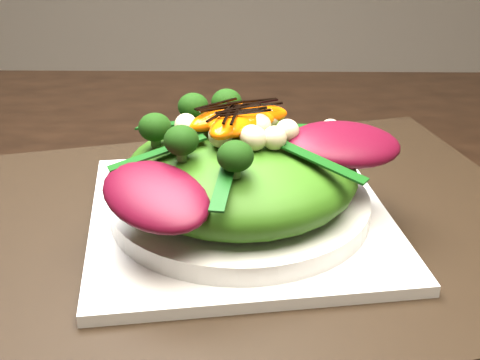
{
  "coord_description": "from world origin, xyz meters",
  "views": [
    {
      "loc": [
        -0.06,
        -0.51,
        1.03
      ],
      "look_at": [
        -0.07,
        -0.02,
        0.8
      ],
      "focal_mm": 48.0,
      "sensor_mm": 36.0,
      "label": 1
    }
  ],
  "objects_px": {
    "plate_base": "(240,217)",
    "lettuce_mound": "(240,173)",
    "placemat": "(240,224)",
    "dining_table": "(315,233)",
    "orange_segment": "(223,122)",
    "salad_bowl": "(240,204)"
  },
  "relations": [
    {
      "from": "dining_table",
      "to": "salad_bowl",
      "type": "bearing_deg",
      "value": -160.62
    },
    {
      "from": "plate_base",
      "to": "lettuce_mound",
      "type": "height_order",
      "value": "lettuce_mound"
    },
    {
      "from": "salad_bowl",
      "to": "lettuce_mound",
      "type": "xyz_separation_m",
      "value": [
        0.0,
        -0.0,
        0.03
      ]
    },
    {
      "from": "dining_table",
      "to": "orange_segment",
      "type": "bearing_deg",
      "value": -172.65
    },
    {
      "from": "plate_base",
      "to": "lettuce_mound",
      "type": "bearing_deg",
      "value": -153.43
    },
    {
      "from": "placemat",
      "to": "salad_bowl",
      "type": "relative_size",
      "value": 2.43
    },
    {
      "from": "placemat",
      "to": "orange_segment",
      "type": "height_order",
      "value": "orange_segment"
    },
    {
      "from": "dining_table",
      "to": "lettuce_mound",
      "type": "relative_size",
      "value": 8.12
    },
    {
      "from": "plate_base",
      "to": "orange_segment",
      "type": "distance_m",
      "value": 0.09
    },
    {
      "from": "placemat",
      "to": "salad_bowl",
      "type": "distance_m",
      "value": 0.02
    },
    {
      "from": "dining_table",
      "to": "plate_base",
      "type": "distance_m",
      "value": 0.08
    },
    {
      "from": "orange_segment",
      "to": "lettuce_mound",
      "type": "bearing_deg",
      "value": -42.6
    },
    {
      "from": "plate_base",
      "to": "salad_bowl",
      "type": "bearing_deg",
      "value": 180.0
    },
    {
      "from": "dining_table",
      "to": "orange_segment",
      "type": "xyz_separation_m",
      "value": [
        -0.08,
        -0.01,
        0.11
      ]
    },
    {
      "from": "placemat",
      "to": "plate_base",
      "type": "relative_size",
      "value": 2.11
    },
    {
      "from": "salad_bowl",
      "to": "orange_segment",
      "type": "xyz_separation_m",
      "value": [
        -0.01,
        0.01,
        0.07
      ]
    },
    {
      "from": "salad_bowl",
      "to": "orange_segment",
      "type": "bearing_deg",
      "value": 137.4
    },
    {
      "from": "dining_table",
      "to": "orange_segment",
      "type": "relative_size",
      "value": 26.62
    },
    {
      "from": "plate_base",
      "to": "dining_table",
      "type": "bearing_deg",
      "value": 19.38
    },
    {
      "from": "lettuce_mound",
      "to": "plate_base",
      "type": "bearing_deg",
      "value": 26.57
    },
    {
      "from": "placemat",
      "to": "plate_base",
      "type": "height_order",
      "value": "plate_base"
    },
    {
      "from": "orange_segment",
      "to": "plate_base",
      "type": "bearing_deg",
      "value": -42.6
    }
  ]
}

